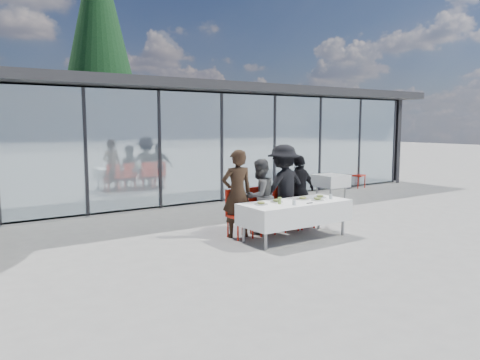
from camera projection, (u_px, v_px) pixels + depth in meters
The scene contains 24 objects.
ground at pixel (282, 234), 9.80m from camera, with size 90.00×90.00×0.00m, color gray.
pavilion at pixel (184, 128), 17.35m from camera, with size 14.80×8.80×3.44m.
dining_table at pixel (295, 212), 9.31m from camera, with size 2.26×0.96×0.75m.
diner_a at pixel (237, 194), 9.41m from camera, with size 0.65×0.65×1.78m, color #332216.
diner_chair_a at pixel (238, 211), 9.43m from camera, with size 0.44×0.44×0.97m.
diner_b at pixel (260, 196), 9.75m from camera, with size 0.76×0.76×1.56m, color #4A4A4A.
diner_chair_b at pixel (260, 208), 9.75m from camera, with size 0.44×0.44×0.97m.
diner_c at pixel (283, 187), 10.09m from camera, with size 1.19×1.19×1.85m, color black.
diner_chair_c at pixel (284, 205), 10.11m from camera, with size 0.44×0.44×0.97m.
diner_d at pixel (300, 191), 10.37m from camera, with size 0.94×0.94×1.61m, color black.
diner_chair_d at pixel (300, 203), 10.38m from camera, with size 0.44×0.44×0.97m.
plate_a at pixel (261, 203), 8.93m from camera, with size 0.26×0.26×0.07m.
plate_b at pixel (277, 201), 9.20m from camera, with size 0.26×0.26×0.07m.
plate_c at pixel (303, 198), 9.53m from camera, with size 0.26×0.26×0.07m.
plate_d at pixel (320, 197), 9.76m from camera, with size 0.26×0.26×0.07m.
plate_extra at pixel (318, 199), 9.42m from camera, with size 0.26×0.26×0.07m.
juice_bottle at pixel (280, 201), 9.00m from camera, with size 0.06×0.06×0.13m, color #80A645.
drinking_glasses at pixel (313, 199), 9.24m from camera, with size 1.17×0.19×0.10m.
folded_eyeglasses at pixel (310, 203), 9.08m from camera, with size 0.14×0.03×0.01m, color black.
spare_table_right at pixel (331, 181), 14.31m from camera, with size 0.86×0.86×0.74m.
spare_chair_a at pixel (355, 173), 16.83m from camera, with size 0.56×0.56×0.97m.
spare_chair_b at pixel (310, 176), 15.86m from camera, with size 0.60×0.60×0.97m.
lounger at pixel (288, 190), 14.45m from camera, with size 1.03×1.46×0.72m.
conifer_tree at pixel (99, 37), 20.01m from camera, with size 4.00×4.00×10.50m.
Camera 1 is at (-6.16, -7.41, 2.28)m, focal length 35.00 mm.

